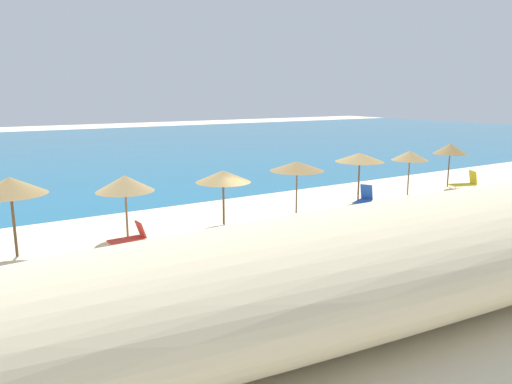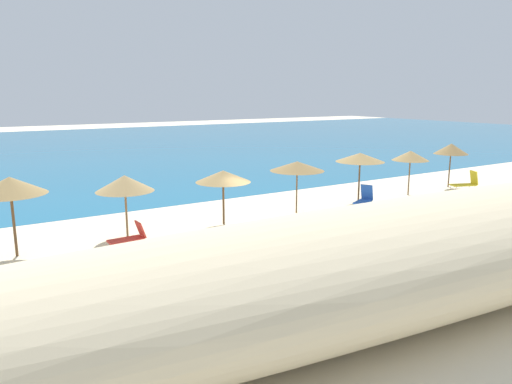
{
  "view_description": "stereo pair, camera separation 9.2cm",
  "coord_description": "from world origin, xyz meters",
  "px_view_note": "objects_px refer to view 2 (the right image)",
  "views": [
    {
      "loc": [
        -11.04,
        -16.87,
        5.86
      ],
      "look_at": [
        0.73,
        1.71,
        1.35
      ],
      "focal_mm": 33.76,
      "sensor_mm": 36.0,
      "label": 1
    },
    {
      "loc": [
        -10.96,
        -16.92,
        5.86
      ],
      "look_at": [
        0.73,
        1.71,
        1.35
      ],
      "focal_mm": 33.76,
      "sensor_mm": 36.0,
      "label": 2
    }
  ],
  "objects_px": {
    "beach_umbrella_2": "(10,186)",
    "lounge_chair_1": "(467,183)",
    "beach_umbrella_8": "(451,149)",
    "beach_umbrella_6": "(360,157)",
    "beach_umbrella_5": "(297,166)",
    "beach_umbrella_4": "(223,176)",
    "lounge_chair_2": "(130,237)",
    "lounge_chair_3": "(364,198)",
    "beach_umbrella_3": "(125,183)",
    "beach_umbrella_7": "(410,156)"
  },
  "relations": [
    {
      "from": "beach_umbrella_2",
      "to": "lounge_chair_1",
      "type": "xyz_separation_m",
      "value": [
        24.91,
        -1.22,
        -2.14
      ]
    },
    {
      "from": "beach_umbrella_2",
      "to": "beach_umbrella_8",
      "type": "relative_size",
      "value": 1.06
    },
    {
      "from": "lounge_chair_1",
      "to": "beach_umbrella_6",
      "type": "bearing_deg",
      "value": 101.5
    },
    {
      "from": "beach_umbrella_5",
      "to": "lounge_chair_1",
      "type": "bearing_deg",
      "value": -4.73
    },
    {
      "from": "beach_umbrella_4",
      "to": "lounge_chair_2",
      "type": "distance_m",
      "value": 5.09
    },
    {
      "from": "lounge_chair_1",
      "to": "lounge_chair_3",
      "type": "height_order",
      "value": "lounge_chair_1"
    },
    {
      "from": "beach_umbrella_6",
      "to": "beach_umbrella_3",
      "type": "bearing_deg",
      "value": 178.52
    },
    {
      "from": "beach_umbrella_3",
      "to": "beach_umbrella_7",
      "type": "relative_size",
      "value": 0.99
    },
    {
      "from": "beach_umbrella_3",
      "to": "beach_umbrella_8",
      "type": "bearing_deg",
      "value": -0.61
    },
    {
      "from": "beach_umbrella_4",
      "to": "beach_umbrella_7",
      "type": "height_order",
      "value": "beach_umbrella_7"
    },
    {
      "from": "beach_umbrella_7",
      "to": "beach_umbrella_4",
      "type": "bearing_deg",
      "value": 179.52
    },
    {
      "from": "beach_umbrella_8",
      "to": "lounge_chair_1",
      "type": "height_order",
      "value": "beach_umbrella_8"
    },
    {
      "from": "lounge_chair_2",
      "to": "beach_umbrella_3",
      "type": "bearing_deg",
      "value": -15.88
    },
    {
      "from": "beach_umbrella_2",
      "to": "lounge_chair_2",
      "type": "height_order",
      "value": "beach_umbrella_2"
    },
    {
      "from": "beach_umbrella_8",
      "to": "lounge_chair_2",
      "type": "bearing_deg",
      "value": -176.85
    },
    {
      "from": "beach_umbrella_3",
      "to": "beach_umbrella_4",
      "type": "relative_size",
      "value": 1.04
    },
    {
      "from": "beach_umbrella_2",
      "to": "lounge_chair_3",
      "type": "xyz_separation_m",
      "value": [
        16.37,
        -1.13,
        -2.15
      ]
    },
    {
      "from": "beach_umbrella_3",
      "to": "lounge_chair_3",
      "type": "xyz_separation_m",
      "value": [
        12.15,
        -1.43,
        -1.78
      ]
    },
    {
      "from": "lounge_chair_2",
      "to": "lounge_chair_3",
      "type": "xyz_separation_m",
      "value": [
        12.48,
        -0.05,
        0.09
      ]
    },
    {
      "from": "beach_umbrella_3",
      "to": "beach_umbrella_6",
      "type": "xyz_separation_m",
      "value": [
        12.81,
        -0.33,
        0.21
      ]
    },
    {
      "from": "beach_umbrella_7",
      "to": "lounge_chair_1",
      "type": "xyz_separation_m",
      "value": [
        4.1,
        -0.98,
        -1.84
      ]
    },
    {
      "from": "beach_umbrella_2",
      "to": "lounge_chair_2",
      "type": "distance_m",
      "value": 4.62
    },
    {
      "from": "beach_umbrella_4",
      "to": "beach_umbrella_5",
      "type": "relative_size",
      "value": 0.93
    },
    {
      "from": "beach_umbrella_6",
      "to": "lounge_chair_2",
      "type": "bearing_deg",
      "value": -175.43
    },
    {
      "from": "beach_umbrella_3",
      "to": "beach_umbrella_4",
      "type": "bearing_deg",
      "value": -5.73
    },
    {
      "from": "beach_umbrella_4",
      "to": "beach_umbrella_5",
      "type": "distance_m",
      "value": 4.09
    },
    {
      "from": "lounge_chair_1",
      "to": "lounge_chair_2",
      "type": "bearing_deg",
      "value": 109.68
    },
    {
      "from": "beach_umbrella_3",
      "to": "beach_umbrella_5",
      "type": "bearing_deg",
      "value": -3.41
    },
    {
      "from": "beach_umbrella_2",
      "to": "beach_umbrella_8",
      "type": "xyz_separation_m",
      "value": [
        24.94,
        0.08,
        -0.18
      ]
    },
    {
      "from": "beach_umbrella_7",
      "to": "lounge_chair_2",
      "type": "relative_size",
      "value": 1.82
    },
    {
      "from": "lounge_chair_1",
      "to": "lounge_chair_3",
      "type": "bearing_deg",
      "value": 109.46
    },
    {
      "from": "beach_umbrella_5",
      "to": "beach_umbrella_8",
      "type": "bearing_deg",
      "value": 1.31
    },
    {
      "from": "beach_umbrella_2",
      "to": "beach_umbrella_6",
      "type": "distance_m",
      "value": 17.03
    },
    {
      "from": "beach_umbrella_7",
      "to": "lounge_chair_1",
      "type": "height_order",
      "value": "beach_umbrella_7"
    },
    {
      "from": "beach_umbrella_7",
      "to": "lounge_chair_1",
      "type": "bearing_deg",
      "value": -13.42
    },
    {
      "from": "lounge_chair_2",
      "to": "beach_umbrella_6",
      "type": "bearing_deg",
      "value": -88.18
    },
    {
      "from": "beach_umbrella_3",
      "to": "beach_umbrella_5",
      "type": "relative_size",
      "value": 0.96
    },
    {
      "from": "beach_umbrella_3",
      "to": "beach_umbrella_8",
      "type": "xyz_separation_m",
      "value": [
        20.72,
        -0.22,
        0.19
      ]
    },
    {
      "from": "beach_umbrella_8",
      "to": "lounge_chair_1",
      "type": "bearing_deg",
      "value": -91.16
    },
    {
      "from": "beach_umbrella_5",
      "to": "lounge_chair_1",
      "type": "height_order",
      "value": "beach_umbrella_5"
    },
    {
      "from": "beach_umbrella_4",
      "to": "beach_umbrella_7",
      "type": "distance_m",
      "value": 12.26
    },
    {
      "from": "beach_umbrella_3",
      "to": "beach_umbrella_4",
      "type": "xyz_separation_m",
      "value": [
        4.33,
        -0.43,
        -0.04
      ]
    },
    {
      "from": "beach_umbrella_4",
      "to": "beach_umbrella_7",
      "type": "xyz_separation_m",
      "value": [
        12.26,
        -0.1,
        0.12
      ]
    },
    {
      "from": "beach_umbrella_4",
      "to": "lounge_chair_1",
      "type": "bearing_deg",
      "value": -3.78
    },
    {
      "from": "beach_umbrella_7",
      "to": "lounge_chair_2",
      "type": "xyz_separation_m",
      "value": [
        -16.91,
        -0.84,
        -1.95
      ]
    },
    {
      "from": "beach_umbrella_2",
      "to": "lounge_chair_3",
      "type": "distance_m",
      "value": 16.55
    },
    {
      "from": "beach_umbrella_3",
      "to": "lounge_chair_3",
      "type": "distance_m",
      "value": 12.37
    },
    {
      "from": "beach_umbrella_5",
      "to": "lounge_chair_3",
      "type": "bearing_deg",
      "value": -13.94
    },
    {
      "from": "beach_umbrella_3",
      "to": "beach_umbrella_6",
      "type": "height_order",
      "value": "beach_umbrella_6"
    },
    {
      "from": "beach_umbrella_4",
      "to": "beach_umbrella_7",
      "type": "relative_size",
      "value": 0.95
    }
  ]
}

